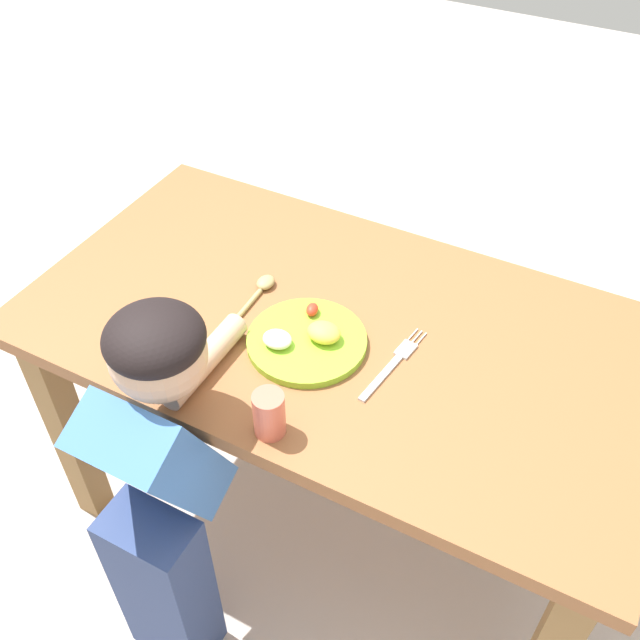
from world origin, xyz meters
TOP-DOWN VIEW (x-y plane):
  - ground_plane at (0.00, 0.00)m, footprint 8.00×8.00m
  - dining_table at (0.00, 0.00)m, footprint 1.38×0.76m
  - plate at (-0.03, -0.09)m, footprint 0.25×0.25m
  - fork at (0.15, -0.06)m, footprint 0.05×0.24m
  - spoon at (-0.20, -0.00)m, footprint 0.04×0.22m
  - drinking_cup at (0.02, -0.32)m, footprint 0.06×0.06m
  - person at (-0.18, -0.44)m, footprint 0.20×0.44m

SIDE VIEW (x-z plane):
  - ground_plane at x=0.00m, z-range 0.00..0.00m
  - person at x=-0.18m, z-range 0.08..1.07m
  - dining_table at x=0.00m, z-range 0.26..1.00m
  - fork at x=0.15m, z-range 0.74..0.75m
  - spoon at x=-0.20m, z-range 0.74..0.76m
  - plate at x=-0.03m, z-range 0.73..0.78m
  - drinking_cup at x=0.02m, z-range 0.74..0.84m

